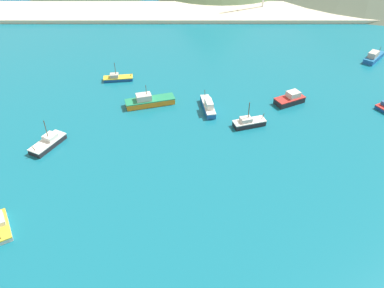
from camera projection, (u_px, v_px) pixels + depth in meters
The scene contains 9 objects.
ground at pixel (273, 169), 70.61m from camera, with size 260.00×280.00×0.50m.
fishing_boat_0 at pixel (117, 78), 97.42m from camera, with size 7.56×3.30×4.74m.
fishing_boat_1 at pixel (373, 57), 106.81m from camera, with size 7.95×8.56×2.69m.
fishing_boat_3 at pixel (149, 101), 87.62m from camera, with size 11.61×6.09×5.07m.
fishing_boat_4 at pixel (208, 106), 85.77m from camera, with size 3.33×8.82×2.84m.
fishing_boat_5 at pixel (249, 122), 80.93m from camera, with size 7.28×4.37×5.72m.
fishing_boat_6 at pixel (48, 143), 75.30m from camera, with size 6.06×8.12×5.76m.
fishing_boat_7 at pixel (290, 99), 88.25m from camera, with size 7.57×5.95×2.75m.
beach_strip at pixel (233, 12), 138.37m from camera, with size 247.00×21.33×1.20m, color beige.
Camera 1 is at (-14.83, -23.68, 45.84)m, focal length 36.11 mm.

